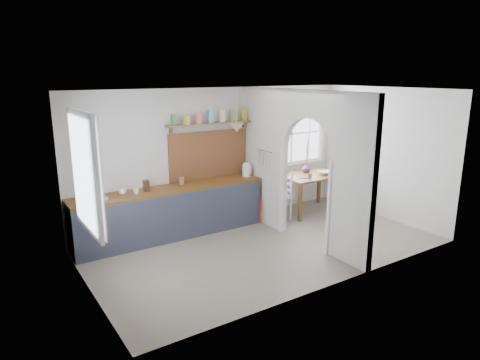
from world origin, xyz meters
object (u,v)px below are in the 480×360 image
kettle (246,169)px  vase (306,168)px  dining_table (310,193)px  chair_left (276,195)px  chair_right (346,186)px

kettle → vase: kettle is taller
kettle → dining_table: bearing=-27.3°
chair_left → kettle: kettle is taller
chair_left → kettle: 0.80m
dining_table → kettle: (-1.43, 0.29, 0.63)m
chair_left → kettle: size_ratio=3.73×
chair_left → vase: 1.04m
chair_right → chair_left: bearing=66.6°
vase → kettle: bearing=176.5°
chair_right → vase: (-0.94, 0.29, 0.47)m
kettle → chair_left: bearing=-43.9°
chair_left → chair_right: bearing=90.8°
dining_table → vase: vase is taller
chair_right → kettle: size_ratio=3.20×
chair_right → dining_table: bearing=64.2°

